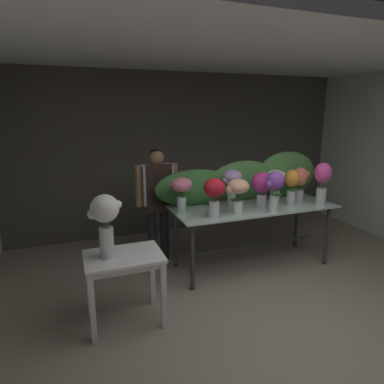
{
  "coord_description": "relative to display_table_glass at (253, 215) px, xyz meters",
  "views": [
    {
      "loc": [
        -1.88,
        -2.01,
        2.06
      ],
      "look_at": [
        -0.62,
        1.34,
        1.19
      ],
      "focal_mm": 31.12,
      "sensor_mm": 36.0,
      "label": 1
    }
  ],
  "objects": [
    {
      "name": "ground_plane",
      "position": [
        -0.35,
        0.07,
        -0.72
      ],
      "size": [
        7.77,
        7.77,
        0.0
      ],
      "primitive_type": "plane",
      "color": "gray"
    },
    {
      "name": "wall_back",
      "position": [
        -0.35,
        1.79,
        0.62
      ],
      "size": [
        5.97,
        0.12,
        2.69
      ],
      "primitive_type": "cube",
      "color": "#4C4742",
      "rests_on": "ground"
    },
    {
      "name": "ceiling_slab",
      "position": [
        -0.35,
        0.07,
        2.03
      ],
      "size": [
        6.09,
        3.56,
        0.12
      ],
      "primitive_type": "cube",
      "color": "silver",
      "rests_on": "wall_back"
    },
    {
      "name": "display_table_glass",
      "position": [
        0.0,
        0.0,
        0.0
      ],
      "size": [
        2.15,
        0.85,
        0.85
      ],
      "color": "#B5CDC0",
      "rests_on": "ground"
    },
    {
      "name": "side_table_white",
      "position": [
        -1.81,
        -0.66,
        -0.1
      ],
      "size": [
        0.74,
        0.53,
        0.72
      ],
      "color": "white",
      "rests_on": "ground"
    },
    {
      "name": "florist",
      "position": [
        -1.14,
        0.58,
        0.25
      ],
      "size": [
        0.59,
        0.24,
        1.57
      ],
      "color": "#232328",
      "rests_on": "ground"
    },
    {
      "name": "foliage_backdrop",
      "position": [
        0.1,
        0.3,
        0.41
      ],
      "size": [
        2.44,
        0.27,
        0.65
      ],
      "color": "#387033",
      "rests_on": "display_table_glass"
    },
    {
      "name": "vase_violet_roses",
      "position": [
        0.08,
        -0.34,
        0.45
      ],
      "size": [
        0.25,
        0.22,
        0.51
      ],
      "color": "silver",
      "rests_on": "display_table_glass"
    },
    {
      "name": "vase_sunset_tulips",
      "position": [
        0.48,
        -0.15,
        0.42
      ],
      "size": [
        0.2,
        0.2,
        0.47
      ],
      "color": "silver",
      "rests_on": "display_table_glass"
    },
    {
      "name": "vase_coral_anemones",
      "position": [
        0.73,
        0.01,
        0.41
      ],
      "size": [
        0.25,
        0.21,
        0.47
      ],
      "color": "silver",
      "rests_on": "display_table_glass"
    },
    {
      "name": "vase_rosy_peonies",
      "position": [
        -0.98,
        0.02,
        0.42
      ],
      "size": [
        0.27,
        0.26,
        0.44
      ],
      "color": "silver",
      "rests_on": "display_table_glass"
    },
    {
      "name": "vase_peach_dahlias",
      "position": [
        -0.36,
        -0.23,
        0.41
      ],
      "size": [
        0.29,
        0.26,
        0.43
      ],
      "color": "silver",
      "rests_on": "display_table_glass"
    },
    {
      "name": "vase_crimson_carnations",
      "position": [
        -0.68,
        -0.26,
        0.42
      ],
      "size": [
        0.25,
        0.25,
        0.47
      ],
      "color": "silver",
      "rests_on": "display_table_glass"
    },
    {
      "name": "vase_magenta_hydrangea",
      "position": [
        0.08,
        -0.06,
        0.41
      ],
      "size": [
        0.27,
        0.27,
        0.45
      ],
      "color": "silver",
      "rests_on": "display_table_glass"
    },
    {
      "name": "vase_lilac_ranunculus",
      "position": [
        -0.3,
        0.05,
        0.45
      ],
      "size": [
        0.27,
        0.26,
        0.49
      ],
      "color": "silver",
      "rests_on": "display_table_glass"
    },
    {
      "name": "vase_fuchsia_stock",
      "position": [
        0.85,
        -0.28,
        0.47
      ],
      "size": [
        0.22,
        0.22,
        0.57
      ],
      "color": "silver",
      "rests_on": "display_table_glass"
    },
    {
      "name": "vase_ivory_snapdragons",
      "position": [
        0.43,
        0.14,
        0.41
      ],
      "size": [
        0.31,
        0.28,
        0.43
      ],
      "color": "silver",
      "rests_on": "display_table_glass"
    },
    {
      "name": "vase_white_roses_tall",
      "position": [
        -1.96,
        -0.66,
        0.38
      ],
      "size": [
        0.31,
        0.26,
        0.61
      ],
      "color": "silver",
      "rests_on": "side_table_white"
    }
  ]
}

